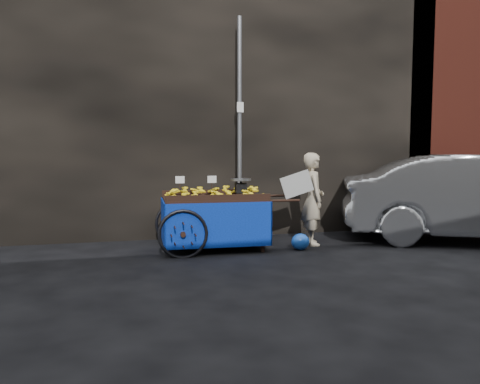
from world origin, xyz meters
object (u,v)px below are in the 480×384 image
object	(u,v)px
banana_cart	(211,203)
plastic_bag	(300,242)
parked_car	(479,199)
vendor	(313,199)

from	to	relation	value
banana_cart	plastic_bag	xyz separation A→B (m)	(1.40, -0.44, -0.63)
parked_car	banana_cart	bearing A→B (deg)	107.44
parked_car	plastic_bag	bearing A→B (deg)	112.14
banana_cart	plastic_bag	world-z (taller)	banana_cart
plastic_bag	parked_car	distance (m)	3.39
banana_cart	parked_car	bearing A→B (deg)	-4.84
plastic_bag	parked_car	size ratio (longest dim) A/B	0.06
vendor	plastic_bag	xyz separation A→B (m)	(-0.37, -0.38, -0.66)
vendor	banana_cart	bearing A→B (deg)	96.37
vendor	parked_car	xyz separation A→B (m)	(2.96, -0.50, -0.02)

